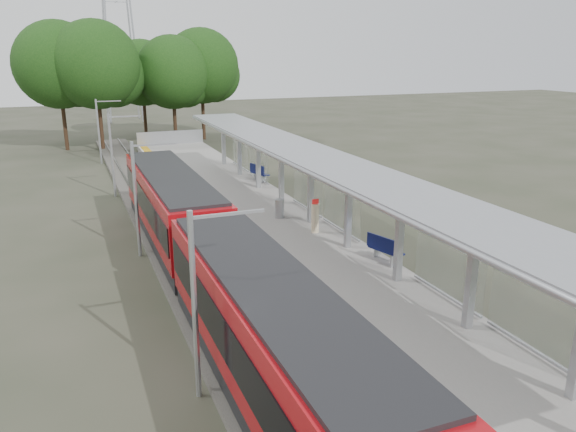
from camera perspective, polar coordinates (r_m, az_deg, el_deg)
The scene contains 12 objects.
trackbed at distance 28.50m, azimuth -11.47°, elevation -2.61°, with size 3.00×70.00×0.24m, color #59544C.
platform at distance 29.44m, azimuth -2.89°, elevation -0.89°, with size 6.00×50.00×1.00m, color gray.
tactile_strip at distance 28.61m, azimuth -7.73°, elevation -0.47°, with size 0.60×50.00×0.02m, color gold.
end_fence at distance 52.90m, azimuth -11.85°, elevation 7.81°, with size 6.00×0.10×1.20m, color #9EA0A5.
train at distance 21.33m, azimuth -8.19°, elevation -3.52°, with size 2.74×27.60×3.62m.
canopy at distance 25.67m, azimuth 3.20°, elevation 5.03°, with size 3.27×38.00×3.66m.
tree_cluster at distance 59.05m, azimuth -15.62°, elevation 14.32°, with size 21.84×15.07×12.06m.
catenary_masts at distance 26.53m, azimuth -15.04°, elevation 2.01°, with size 2.08×48.16×5.40m.
bench_mid at distance 23.12m, azimuth 9.75°, elevation -3.26°, with size 0.94×1.66×1.09m.
bench_far at distance 37.04m, azimuth -2.99°, elevation 4.46°, with size 0.90×1.66×1.08m.
info_pillar_far at distance 26.44m, azimuth 2.77°, elevation -0.20°, with size 0.36×0.36×1.62m.
litter_bin at distance 28.78m, azimuth -0.87°, elevation 0.76°, with size 0.47×0.47×0.97m, color #9EA0A5.
Camera 1 is at (-9.06, -6.59, 9.31)m, focal length 35.00 mm.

